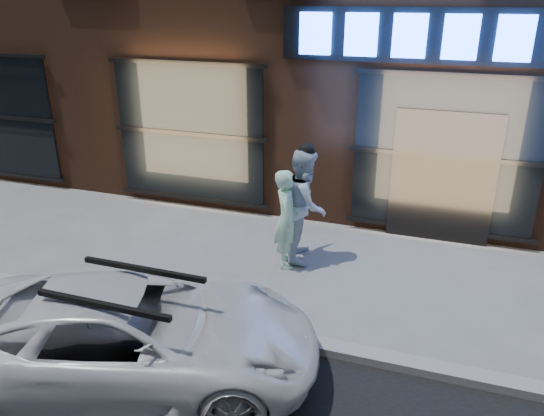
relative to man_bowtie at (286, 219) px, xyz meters
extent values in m
plane|color=slate|center=(2.34, -2.08, -0.83)|extent=(90.00, 90.00, 0.00)
cube|color=gray|center=(2.34, -2.08, -0.77)|extent=(60.00, 0.25, 0.12)
cube|color=black|center=(1.94, 1.87, 2.77)|extent=(5.20, 0.06, 0.90)
cube|color=black|center=(2.34, 1.84, 0.37)|extent=(1.80, 0.10, 2.40)
cube|color=#FFBF72|center=(-2.66, 1.90, 0.77)|extent=(3.00, 0.04, 2.60)
cube|color=black|center=(-2.66, 1.86, 0.77)|extent=(3.20, 0.06, 2.80)
cube|color=#FFBF72|center=(2.34, 1.90, 0.77)|extent=(3.00, 0.04, 2.60)
cube|color=black|center=(2.34, 1.86, 0.77)|extent=(3.20, 0.06, 2.80)
cube|color=#2659FF|center=(-0.06, 1.80, 2.77)|extent=(0.55, 0.12, 0.70)
cube|color=#2659FF|center=(0.74, 1.80, 2.77)|extent=(0.55, 0.12, 0.70)
cube|color=#2659FF|center=(1.54, 1.80, 2.77)|extent=(0.55, 0.12, 0.70)
cube|color=#2659FF|center=(2.34, 1.80, 2.77)|extent=(0.55, 0.12, 0.70)
cube|color=#2659FF|center=(3.14, 1.80, 2.77)|extent=(0.55, 0.12, 0.70)
imported|color=#C2FFE5|center=(0.00, 0.00, 0.00)|extent=(0.56, 0.70, 1.67)
imported|color=white|center=(0.20, 0.38, 0.13)|extent=(0.90, 1.06, 1.93)
imported|color=white|center=(-0.85, -3.31, -0.23)|extent=(4.78, 3.30, 1.21)
camera|label=1|loc=(2.33, -7.59, 3.44)|focal=35.00mm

